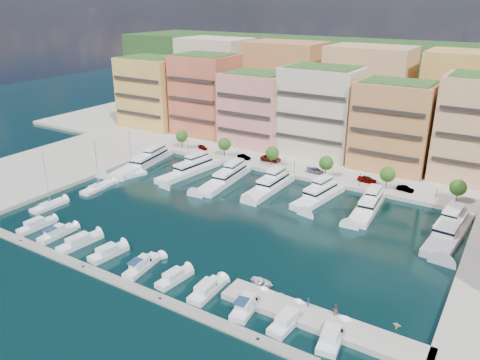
{
  "coord_description": "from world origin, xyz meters",
  "views": [
    {
      "loc": [
        49.92,
        -76.34,
        45.01
      ],
      "look_at": [
        -2.98,
        8.5,
        6.0
      ],
      "focal_mm": 35.0,
      "sensor_mm": 36.0,
      "label": 1
    }
  ],
  "objects_px": {
    "tree_5": "(458,188)",
    "lamppost_2": "(294,164)",
    "tree_4": "(388,174)",
    "cruiser_3": "(108,253)",
    "cruiser_7": "(247,306)",
    "cruiser_4": "(142,266)",
    "tender_3": "(397,325)",
    "yacht_6": "(450,229)",
    "yacht_1": "(191,169)",
    "person_1": "(335,310)",
    "yacht_4": "(319,195)",
    "tree_3": "(326,163)",
    "tree_1": "(224,144)",
    "cruiser_6": "(207,291)",
    "tree_0": "(182,136)",
    "lamppost_4": "(437,191)",
    "car_1": "(244,157)",
    "tender_1": "(281,294)",
    "tree_2": "(272,153)",
    "yacht_2": "(227,177)",
    "lamppost_1": "(237,153)",
    "cruiser_1": "(57,234)",
    "sailboat_0": "(49,206)",
    "lamppost_0": "(188,143)",
    "yacht_0": "(145,161)",
    "car_0": "(202,147)",
    "car_2": "(271,158)",
    "car_3": "(316,171)",
    "cruiser_5": "(174,278)",
    "cruiser_9": "(331,338)",
    "tender_0": "(262,282)",
    "sailboat_2": "(132,175)",
    "cruiser_8": "(287,321)",
    "yacht_5": "(368,206)",
    "cruiser_2": "(80,242)",
    "cruiser_0": "(36,226)",
    "car_5": "(405,189)",
    "person_0": "(308,302)"
  },
  "relations": [
    {
      "from": "tree_1",
      "to": "tender_1",
      "type": "height_order",
      "value": "tree_1"
    },
    {
      "from": "lamppost_1",
      "to": "cruiser_6",
      "type": "height_order",
      "value": "lamppost_1"
    },
    {
      "from": "lamppost_1",
      "to": "car_0",
      "type": "height_order",
      "value": "lamppost_1"
    },
    {
      "from": "cruiser_8",
      "to": "car_5",
      "type": "relative_size",
      "value": 1.97
    },
    {
      "from": "tree_1",
      "to": "cruiser_6",
      "type": "xyz_separation_m",
      "value": [
        35.28,
        -58.08,
        -4.2
      ]
    },
    {
      "from": "lamppost_4",
      "to": "cruiser_7",
      "type": "distance_m",
      "value": 58.45
    },
    {
      "from": "cruiser_0",
      "to": "sailboat_2",
      "type": "bearing_deg",
      "value": 98.17
    },
    {
      "from": "yacht_2",
      "to": "yacht_6",
      "type": "bearing_deg",
      "value": -0.67
    },
    {
      "from": "yacht_1",
      "to": "person_1",
      "type": "distance_m",
      "value": 68.74
    },
    {
      "from": "cruiser_1",
      "to": "car_0",
      "type": "bearing_deg",
      "value": 97.28
    },
    {
      "from": "tree_4",
      "to": "tree_5",
      "type": "height_order",
      "value": "same"
    },
    {
      "from": "cruiser_4",
      "to": "tender_3",
      "type": "height_order",
      "value": "cruiser_4"
    },
    {
      "from": "yacht_2",
      "to": "tender_1",
      "type": "bearing_deg",
      "value": -46.83
    },
    {
      "from": "yacht_2",
      "to": "lamppost_1",
      "type": "bearing_deg",
      "value": 109.78
    },
    {
      "from": "tree_0",
      "to": "yacht_4",
      "type": "bearing_deg",
      "value": -13.85
    },
    {
      "from": "tree_5",
      "to": "sailboat_2",
      "type": "distance_m",
      "value": 81.49
    },
    {
      "from": "cruiser_1",
      "to": "tender_0",
      "type": "xyz_separation_m",
      "value": [
        43.75,
        7.04,
        -0.13
      ]
    },
    {
      "from": "lamppost_0",
      "to": "yacht_0",
      "type": "distance_m",
      "value": 14.84
    },
    {
      "from": "cruiser_7",
      "to": "yacht_6",
      "type": "bearing_deg",
      "value": 62.41
    },
    {
      "from": "cruiser_3",
      "to": "cruiser_7",
      "type": "height_order",
      "value": "cruiser_7"
    },
    {
      "from": "lamppost_0",
      "to": "tender_3",
      "type": "distance_m",
      "value": 89.67
    },
    {
      "from": "tree_0",
      "to": "tree_5",
      "type": "bearing_deg",
      "value": 0.0
    },
    {
      "from": "tender_3",
      "to": "lamppost_2",
      "type": "bearing_deg",
      "value": 44.5
    },
    {
      "from": "cruiser_1",
      "to": "lamppost_2",
      "type": "bearing_deg",
      "value": 64.97
    },
    {
      "from": "cruiser_4",
      "to": "car_2",
      "type": "xyz_separation_m",
      "value": [
        -7.25,
        61.52,
        1.27
      ]
    },
    {
      "from": "yacht_6",
      "to": "car_0",
      "type": "height_order",
      "value": "yacht_6"
    },
    {
      "from": "yacht_6",
      "to": "tender_3",
      "type": "bearing_deg",
      "value": -92.53
    },
    {
      "from": "cruiser_5",
      "to": "sailboat_2",
      "type": "distance_m",
      "value": 53.16
    },
    {
      "from": "tree_1",
      "to": "tender_1",
      "type": "xyz_separation_m",
      "value": [
        46.01,
        -52.5,
        -4.3
      ]
    },
    {
      "from": "tender_3",
      "to": "lamppost_1",
      "type": "bearing_deg",
      "value": 55.12
    },
    {
      "from": "cruiser_7",
      "to": "tree_3",
      "type": "bearing_deg",
      "value": 100.64
    },
    {
      "from": "lamppost_2",
      "to": "person_0",
      "type": "bearing_deg",
      "value": -62.12
    },
    {
      "from": "cruiser_5",
      "to": "cruiser_9",
      "type": "distance_m",
      "value": 28.3
    },
    {
      "from": "tree_5",
      "to": "lamppost_2",
      "type": "xyz_separation_m",
      "value": [
        -40.0,
        -2.3,
        -0.92
      ]
    },
    {
      "from": "tree_5",
      "to": "cruiser_3",
      "type": "xyz_separation_m",
      "value": [
        -51.4,
        -58.08,
        -4.2
      ]
    },
    {
      "from": "cruiser_8",
      "to": "tender_1",
      "type": "bearing_deg",
      "value": 124.72
    },
    {
      "from": "tree_0",
      "to": "yacht_5",
      "type": "relative_size",
      "value": 0.31
    },
    {
      "from": "tree_4",
      "to": "yacht_4",
      "type": "xyz_separation_m",
      "value": [
        -12.26,
        -12.76,
        -3.65
      ]
    },
    {
      "from": "cruiser_2",
      "to": "cruiser_5",
      "type": "bearing_deg",
      "value": 0.05
    },
    {
      "from": "yacht_6",
      "to": "car_2",
      "type": "height_order",
      "value": "yacht_6"
    },
    {
      "from": "lamppost_2",
      "to": "cruiser_2",
      "type": "height_order",
      "value": "lamppost_2"
    },
    {
      "from": "lamppost_0",
      "to": "tender_3",
      "type": "bearing_deg",
      "value": -32.21
    },
    {
      "from": "tree_0",
      "to": "sailboat_0",
      "type": "xyz_separation_m",
      "value": [
        0.74,
        -50.05,
        -4.43
      ]
    },
    {
      "from": "lamppost_4",
      "to": "car_1",
      "type": "distance_m",
      "value": 53.89
    },
    {
      "from": "cruiser_1",
      "to": "cruiser_7",
      "type": "bearing_deg",
      "value": 0.0
    },
    {
      "from": "lamppost_2",
      "to": "lamppost_4",
      "type": "distance_m",
      "value": 36.0
    },
    {
      "from": "tree_2",
      "to": "lamppost_2",
      "type": "distance_m",
      "value": 8.37
    },
    {
      "from": "tree_0",
      "to": "car_3",
      "type": "bearing_deg",
      "value": 1.29
    },
    {
      "from": "car_2",
      "to": "car_3",
      "type": "xyz_separation_m",
      "value": [
        15.03,
        -2.39,
        -0.12
      ]
    },
    {
      "from": "cruiser_1",
      "to": "sailboat_0",
      "type": "xyz_separation_m",
      "value": [
        -13.21,
        8.06,
        -0.25
      ]
    }
  ]
}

